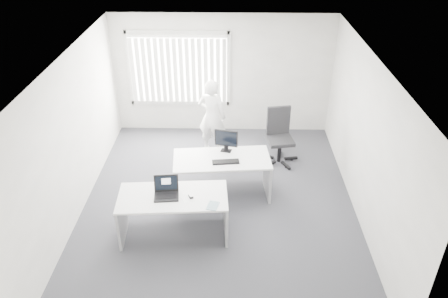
{
  "coord_description": "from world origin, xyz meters",
  "views": [
    {
      "loc": [
        0.24,
        -6.46,
        5.06
      ],
      "look_at": [
        0.09,
        0.15,
        1.12
      ],
      "focal_mm": 35.0,
      "sensor_mm": 36.0,
      "label": 1
    }
  ],
  "objects_px": {
    "desk_near": "(173,207)",
    "desk_far": "(222,169)",
    "person": "(212,117)",
    "office_chair": "(279,145)",
    "laptop": "(166,189)",
    "monitor": "(226,141)"
  },
  "relations": [
    {
      "from": "office_chair",
      "to": "laptop",
      "type": "bearing_deg",
      "value": -139.95
    },
    {
      "from": "office_chair",
      "to": "monitor",
      "type": "relative_size",
      "value": 2.72
    },
    {
      "from": "office_chair",
      "to": "laptop",
      "type": "relative_size",
      "value": 3.02
    },
    {
      "from": "desk_near",
      "to": "laptop",
      "type": "height_order",
      "value": "laptop"
    },
    {
      "from": "desk_far",
      "to": "person",
      "type": "relative_size",
      "value": 1.09
    },
    {
      "from": "desk_far",
      "to": "monitor",
      "type": "distance_m",
      "value": 0.53
    },
    {
      "from": "desk_near",
      "to": "monitor",
      "type": "relative_size",
      "value": 4.16
    },
    {
      "from": "desk_far",
      "to": "laptop",
      "type": "distance_m",
      "value": 1.51
    },
    {
      "from": "desk_near",
      "to": "person",
      "type": "height_order",
      "value": "person"
    },
    {
      "from": "office_chair",
      "to": "person",
      "type": "relative_size",
      "value": 0.7
    },
    {
      "from": "desk_near",
      "to": "office_chair",
      "type": "xyz_separation_m",
      "value": [
        1.95,
        2.42,
        -0.21
      ]
    },
    {
      "from": "laptop",
      "to": "monitor",
      "type": "bearing_deg",
      "value": 51.3
    },
    {
      "from": "monitor",
      "to": "person",
      "type": "bearing_deg",
      "value": 116.96
    },
    {
      "from": "desk_near",
      "to": "desk_far",
      "type": "distance_m",
      "value": 1.39
    },
    {
      "from": "office_chair",
      "to": "person",
      "type": "bearing_deg",
      "value": 155.28
    },
    {
      "from": "desk_far",
      "to": "monitor",
      "type": "xyz_separation_m",
      "value": [
        0.08,
        0.27,
        0.44
      ]
    },
    {
      "from": "office_chair",
      "to": "person",
      "type": "xyz_separation_m",
      "value": [
        -1.44,
        0.38,
        0.47
      ]
    },
    {
      "from": "desk_near",
      "to": "monitor",
      "type": "xyz_separation_m",
      "value": [
        0.84,
        1.43,
        0.45
      ]
    },
    {
      "from": "desk_near",
      "to": "laptop",
      "type": "bearing_deg",
      "value": -163.89
    },
    {
      "from": "person",
      "to": "laptop",
      "type": "height_order",
      "value": "person"
    },
    {
      "from": "desk_near",
      "to": "office_chair",
      "type": "relative_size",
      "value": 1.53
    },
    {
      "from": "person",
      "to": "monitor",
      "type": "distance_m",
      "value": 1.42
    }
  ]
}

